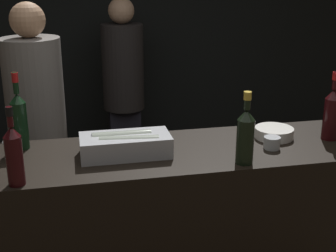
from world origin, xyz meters
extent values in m
cube|color=black|center=(0.00, 2.48, 1.40)|extent=(6.40, 0.06, 2.80)
cube|color=black|center=(0.00, 0.29, 0.52)|extent=(2.55, 0.58, 1.04)
cube|color=#B7BABF|center=(-0.22, 0.28, 1.09)|extent=(0.43, 0.20, 0.10)
cylinder|color=#9EA899|center=(-0.20, 0.25, 1.12)|extent=(0.29, 0.10, 0.07)
cylinder|color=#9EA899|center=(-0.23, 0.31, 1.12)|extent=(0.28, 0.07, 0.07)
cylinder|color=silver|center=(0.58, 0.36, 1.07)|extent=(0.20, 0.20, 0.05)
cylinder|color=gray|center=(0.58, 0.36, 1.09)|extent=(0.17, 0.17, 0.01)
cylinder|color=silver|center=(-0.74, 0.35, 1.04)|extent=(0.08, 0.08, 0.00)
cylinder|color=silver|center=(-0.74, 0.35, 1.09)|extent=(0.01, 0.01, 0.08)
cone|color=silver|center=(-0.74, 0.35, 1.16)|extent=(0.09, 0.09, 0.06)
cylinder|color=silver|center=(0.51, 0.22, 1.07)|extent=(0.08, 0.08, 0.06)
sphere|color=#F9D67F|center=(0.51, 0.22, 1.07)|extent=(0.04, 0.04, 0.04)
cylinder|color=black|center=(0.86, 0.28, 1.15)|extent=(0.08, 0.08, 0.22)
cone|color=black|center=(0.86, 0.28, 1.28)|extent=(0.08, 0.08, 0.05)
cylinder|color=black|center=(0.86, 0.28, 1.35)|extent=(0.03, 0.03, 0.09)
cylinder|color=red|center=(0.86, 0.28, 1.38)|extent=(0.04, 0.04, 0.04)
cylinder|color=black|center=(0.31, 0.07, 1.15)|extent=(0.08, 0.08, 0.21)
cone|color=black|center=(0.31, 0.07, 1.27)|extent=(0.08, 0.08, 0.05)
cylinder|color=black|center=(0.31, 0.07, 1.34)|extent=(0.03, 0.03, 0.08)
cylinder|color=gold|center=(0.31, 0.07, 1.36)|extent=(0.04, 0.04, 0.04)
cylinder|color=black|center=(-0.70, 0.06, 1.15)|extent=(0.07, 0.07, 0.21)
cone|color=black|center=(-0.70, 0.06, 1.27)|extent=(0.07, 0.07, 0.04)
cylinder|color=black|center=(-0.70, 0.06, 1.34)|extent=(0.02, 0.02, 0.08)
cylinder|color=black|center=(-0.70, 0.06, 1.36)|extent=(0.03, 0.03, 0.04)
cylinder|color=black|center=(-0.71, 0.48, 1.16)|extent=(0.08, 0.08, 0.24)
cone|color=black|center=(-0.71, 0.48, 1.30)|extent=(0.08, 0.08, 0.05)
cylinder|color=black|center=(-0.71, 0.48, 1.37)|extent=(0.03, 0.03, 0.10)
cylinder|color=red|center=(-0.71, 0.48, 1.40)|extent=(0.03, 0.03, 0.05)
cube|color=black|center=(-0.68, 1.10, 0.39)|extent=(0.27, 0.20, 0.78)
cylinder|color=slate|center=(-0.68, 1.10, 1.14)|extent=(0.36, 0.36, 0.72)
sphere|color=tan|center=(-0.68, 1.10, 1.60)|extent=(0.21, 0.21, 0.21)
cube|color=black|center=(-0.03, 2.01, 0.38)|extent=(0.26, 0.19, 0.76)
cylinder|color=black|center=(-0.03, 2.01, 1.11)|extent=(0.34, 0.34, 0.70)
sphere|color=tan|center=(-0.03, 2.01, 1.57)|extent=(0.21, 0.21, 0.21)
camera|label=1|loc=(-0.45, -1.80, 1.91)|focal=50.00mm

